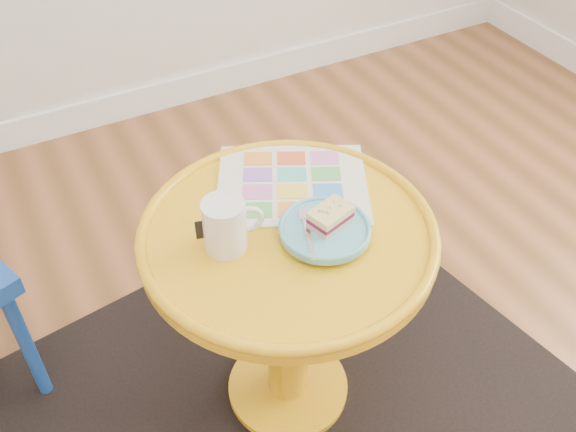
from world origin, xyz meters
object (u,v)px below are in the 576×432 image
side_table (288,284)px  plate (325,230)px  newspaper (292,184)px  mug (226,224)px

side_table → plate: 0.20m
newspaper → plate: bearing=-69.9°
newspaper → mug: bearing=-125.4°
mug → side_table: bearing=5.7°
side_table → mug: mug is taller
side_table → plate: bearing=-41.9°
side_table → plate: plate is taller
newspaper → mug: size_ratio=2.72×
mug → newspaper: bearing=41.3°
newspaper → plate: (-0.02, -0.18, 0.02)m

